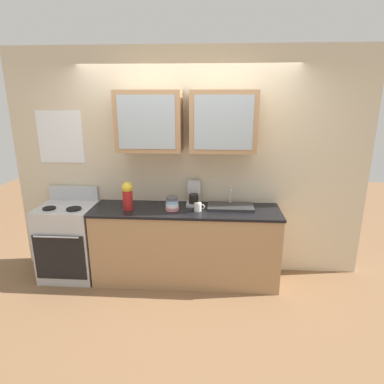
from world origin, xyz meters
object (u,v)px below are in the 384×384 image
Objects in this scene: cup_near_sink at (198,207)px; vase at (128,195)px; stove_range at (69,241)px; sink_faucet at (230,206)px; bowl_stack at (172,204)px; coffee_maker at (194,196)px.

vase is at bearing -179.74° from cup_near_sink.
stove_range is 3.34× the size of vase.
bowl_stack is (-0.67, -0.11, 0.05)m from sink_faucet.
stove_range is 1.99m from sink_faucet.
vase is at bearing -173.39° from sink_faucet.
coffee_maker is (-0.43, 0.11, 0.09)m from sink_faucet.
coffee_maker is (0.23, 0.22, 0.04)m from bowl_stack.
coffee_maker is (0.74, 0.24, -0.06)m from vase.
bowl_stack is at bearing -1.53° from stove_range.
cup_near_sink is (0.80, 0.00, -0.12)m from vase.
sink_faucet is at bearing 2.38° from stove_range.
sink_faucet is (1.94, 0.08, 0.46)m from stove_range.
coffee_maker is at bearing 104.63° from cup_near_sink.
cup_near_sink is 0.42× the size of coffee_maker.
sink_faucet is 0.45m from coffee_maker.
stove_range is at bearing 178.47° from bowl_stack.
bowl_stack is 1.29× the size of cup_near_sink.
coffee_maker reaches higher than stove_range.
bowl_stack is 0.32m from coffee_maker.
vase reaches higher than sink_faucet.
coffee_maker is (1.51, 0.19, 0.55)m from stove_range.
cup_near_sink is (-0.37, -0.13, 0.03)m from sink_faucet.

